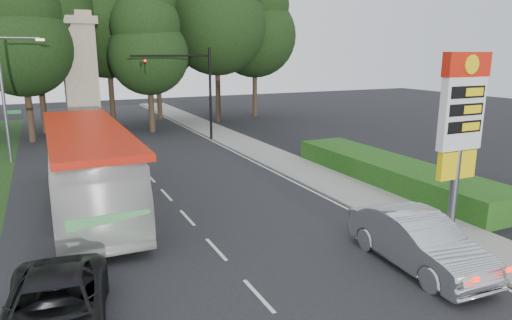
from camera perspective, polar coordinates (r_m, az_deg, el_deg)
name	(u,v)px	position (r m, az deg, el deg)	size (l,w,h in m)	color
ground	(266,305)	(13.27, 1.28, -17.65)	(120.00, 120.00, 0.00)	black
road_surface	(161,190)	(23.75, -11.74, -3.67)	(14.00, 80.00, 0.02)	black
sidewalk_right	(305,171)	(26.88, 6.13, -1.37)	(3.00, 80.00, 0.12)	gray
hedge	(392,172)	(25.39, 16.68, -1.47)	(3.00, 14.00, 1.20)	#1C4512
gas_station_pylon	(462,117)	(18.93, 24.30, 4.91)	(2.10, 0.45, 6.85)	#59595E
traffic_signal_mast	(194,81)	(35.90, -7.78, 9.73)	(6.10, 0.35, 7.20)	black
streetlight_signs	(7,92)	(32.33, -28.72, 7.44)	(2.75, 0.98, 8.00)	#59595E
monument	(81,74)	(40.33, -21.09, 9.97)	(3.00, 3.00, 10.05)	gray
tree_center_right	(105,5)	(45.78, -18.34, 17.90)	(9.24, 9.24, 18.15)	#2D2116
tree_east_near	(156,23)	(48.55, -12.44, 16.36)	(8.12, 8.12, 15.95)	#2D2116
tree_east_mid	(216,4)	(46.30, -4.98, 18.85)	(9.52, 9.52, 18.70)	#2D2116
tree_far_east	(255,18)	(49.99, -0.16, 17.33)	(8.68, 8.68, 17.05)	#2D2116
tree_monument_left	(20,27)	(39.23, -27.42, 14.56)	(7.28, 7.28, 14.30)	#2D2116
tree_monument_right	(148,38)	(40.62, -13.39, 14.61)	(6.72, 6.72, 13.20)	#2D2116
transit_bus	(89,169)	(21.47, -20.20, -1.01)	(3.07, 13.11, 3.65)	silver
sedan_silver	(418,241)	(15.87, 19.58, -9.49)	(1.87, 5.38, 1.77)	#AFB2B7
suv_charcoal	(55,310)	(12.59, -23.87, -16.82)	(2.47, 5.35, 1.49)	black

